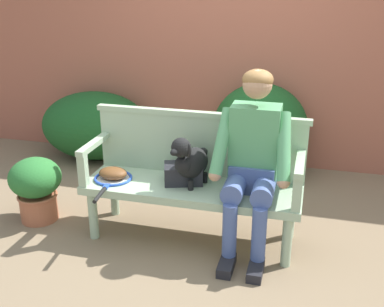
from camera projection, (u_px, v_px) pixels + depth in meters
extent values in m
plane|color=#7A664C|center=(192.00, 237.00, 3.61)|extent=(40.00, 40.00, 0.00)
cube|color=#9E5642|center=(236.00, 58.00, 4.84)|extent=(8.00, 0.30, 2.17)
ellipsoid|color=#194C1E|center=(260.00, 129.00, 4.66)|extent=(0.95, 0.92, 0.91)
ellipsoid|color=#194C1E|center=(95.00, 125.00, 5.07)|extent=(1.18, 0.91, 0.73)
cube|color=#9EB793|center=(192.00, 189.00, 3.46)|extent=(1.61, 0.52, 0.06)
cylinder|color=#9EB793|center=(93.00, 215.00, 3.54)|extent=(0.07, 0.07, 0.38)
cylinder|color=#9EB793|center=(287.00, 241.00, 3.19)|extent=(0.07, 0.07, 0.38)
cylinder|color=#9EB793|center=(114.00, 193.00, 3.89)|extent=(0.07, 0.07, 0.38)
cylinder|color=#9EB793|center=(291.00, 215.00, 3.55)|extent=(0.07, 0.07, 0.38)
cube|color=#9EB793|center=(200.00, 146.00, 3.57)|extent=(1.61, 0.05, 0.46)
cube|color=#9EB793|center=(200.00, 114.00, 3.48)|extent=(1.65, 0.06, 0.04)
cube|color=#9EB793|center=(83.00, 171.00, 3.39)|extent=(0.06, 0.06, 0.24)
cube|color=#9EB793|center=(95.00, 143.00, 3.54)|extent=(0.06, 0.52, 0.04)
cube|color=#9EB793|center=(297.00, 195.00, 3.03)|extent=(0.06, 0.06, 0.24)
cube|color=#9EB793|center=(300.00, 162.00, 3.18)|extent=(0.06, 0.52, 0.04)
cube|color=black|center=(226.00, 265.00, 3.19)|extent=(0.10, 0.24, 0.07)
cylinder|color=#475B93|center=(230.00, 230.00, 3.18)|extent=(0.10, 0.10, 0.39)
cylinder|color=#475B93|center=(235.00, 186.00, 3.24)|extent=(0.15, 0.33, 0.15)
cube|color=black|center=(256.00, 270.00, 3.14)|extent=(0.10, 0.24, 0.07)
cylinder|color=#475B93|center=(259.00, 234.00, 3.13)|extent=(0.10, 0.10, 0.39)
cylinder|color=#475B93|center=(264.00, 190.00, 3.19)|extent=(0.15, 0.33, 0.15)
cube|color=#475B93|center=(253.00, 176.00, 3.36)|extent=(0.32, 0.24, 0.20)
cube|color=#519960|center=(255.00, 141.00, 3.28)|extent=(0.34, 0.22, 0.52)
cylinder|color=#519960|center=(222.00, 142.00, 3.21)|extent=(0.14, 0.34, 0.45)
sphere|color=tan|center=(215.00, 175.00, 3.18)|extent=(0.09, 0.09, 0.09)
cylinder|color=#519960|center=(284.00, 147.00, 3.11)|extent=(0.14, 0.34, 0.45)
sphere|color=tan|center=(283.00, 182.00, 3.07)|extent=(0.09, 0.09, 0.09)
sphere|color=tan|center=(257.00, 84.00, 3.12)|extent=(0.20, 0.20, 0.20)
ellipsoid|color=olive|center=(258.00, 80.00, 3.11)|extent=(0.21, 0.21, 0.14)
cylinder|color=black|center=(180.00, 181.00, 3.42)|extent=(0.04, 0.04, 0.08)
cylinder|color=black|center=(191.00, 185.00, 3.36)|extent=(0.04, 0.04, 0.08)
cylinder|color=black|center=(194.00, 174.00, 3.55)|extent=(0.04, 0.04, 0.08)
cylinder|color=black|center=(205.00, 178.00, 3.49)|extent=(0.04, 0.04, 0.08)
ellipsoid|color=black|center=(192.00, 163.00, 3.41)|extent=(0.28, 0.33, 0.23)
sphere|color=black|center=(184.00, 164.00, 3.33)|extent=(0.13, 0.13, 0.13)
sphere|color=black|center=(181.00, 148.00, 3.26)|extent=(0.14, 0.14, 0.14)
ellipsoid|color=black|center=(175.00, 152.00, 3.22)|extent=(0.09, 0.10, 0.05)
ellipsoid|color=black|center=(175.00, 147.00, 3.30)|extent=(0.05, 0.05, 0.10)
ellipsoid|color=black|center=(189.00, 150.00, 3.23)|extent=(0.05, 0.05, 0.10)
sphere|color=black|center=(203.00, 152.00, 3.49)|extent=(0.07, 0.07, 0.07)
torus|color=blue|center=(113.00, 178.00, 3.55)|extent=(0.32, 0.32, 0.02)
cylinder|color=silver|center=(113.00, 179.00, 3.55)|extent=(0.25, 0.25, 0.00)
cube|color=blue|center=(106.00, 186.00, 3.39)|extent=(0.04, 0.07, 0.02)
cylinder|color=black|center=(100.00, 195.00, 3.27)|extent=(0.05, 0.22, 0.03)
ellipsoid|color=brown|center=(113.00, 173.00, 3.54)|extent=(0.23, 0.18, 0.09)
cube|color=#232328|center=(183.00, 173.00, 3.48)|extent=(0.33, 0.28, 0.14)
cylinder|color=#A85B3D|center=(39.00, 207.00, 3.84)|extent=(0.30, 0.30, 0.22)
torus|color=#A85B3D|center=(37.00, 195.00, 3.80)|extent=(0.32, 0.32, 0.02)
ellipsoid|color=#286B2D|center=(35.00, 177.00, 3.74)|extent=(0.42, 0.42, 0.32)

